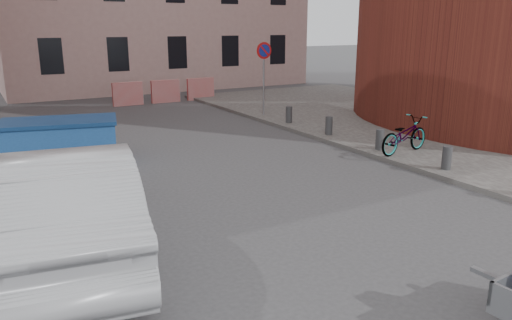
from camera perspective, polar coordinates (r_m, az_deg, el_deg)
ground at (r=7.89m, az=-1.21°, el=-10.18°), size 120.00×120.00×0.00m
sidewalk at (r=17.21m, az=22.20°, el=2.98°), size 9.00×24.00×0.12m
no_parking_sign at (r=18.39m, az=0.91°, el=10.98°), size 0.60×0.09×2.65m
bollards at (r=13.82m, az=13.96°, el=2.29°), size 0.22×9.02×0.55m
barriers at (r=22.76m, az=-10.29°, el=7.74°), size 4.70×0.18×1.00m
dumpster at (r=13.18m, az=-21.47°, el=1.87°), size 2.99×2.02×1.15m
silver_car at (r=7.87m, az=-20.67°, el=-4.59°), size 2.59×5.38×1.70m
bicycle at (r=13.57m, az=16.58°, el=2.74°), size 1.87×0.88×0.95m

